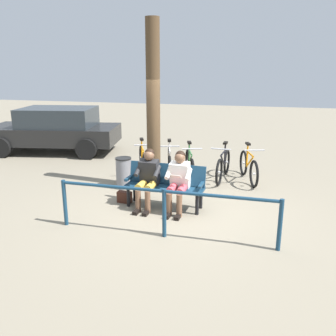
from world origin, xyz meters
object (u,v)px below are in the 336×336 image
(bicycle_black, at_px, (248,167))
(bicycle_red, at_px, (169,162))
(litter_bin, at_px, (124,173))
(bicycle_blue, at_px, (223,166))
(parked_car, at_px, (55,129))
(bicycle_purple, at_px, (190,165))
(person_reading, at_px, (179,179))
(tree_trunk, at_px, (153,107))
(bench, at_px, (166,182))
(bicycle_orange, at_px, (143,161))
(handbag, at_px, (125,197))
(person_companion, at_px, (148,176))

(bicycle_black, bearing_deg, bicycle_red, -104.85)
(litter_bin, xyz_separation_m, bicycle_blue, (-2.19, -1.24, -0.01))
(bicycle_black, bearing_deg, parked_car, -121.38)
(litter_bin, distance_m, bicycle_purple, 1.74)
(person_reading, bearing_deg, bicycle_blue, -102.55)
(tree_trunk, bearing_deg, person_reading, 125.07)
(bench, xyz_separation_m, bicycle_purple, (-0.12, -1.93, -0.15))
(bicycle_purple, height_order, bicycle_orange, same)
(handbag, xyz_separation_m, parked_car, (3.89, -3.83, 0.65))
(person_companion, xyz_separation_m, bicycle_orange, (0.84, -2.19, -0.30))
(person_companion, relative_size, bicycle_red, 0.73)
(bicycle_orange, bearing_deg, bicycle_purple, 61.98)
(litter_bin, bearing_deg, tree_trunk, -163.65)
(bench, relative_size, bicycle_black, 1.00)
(person_reading, distance_m, bicycle_orange, 2.69)
(bench, xyz_separation_m, person_reading, (-0.31, 0.18, 0.16))
(bench, height_order, bicycle_blue, bicycle_blue)
(person_reading, distance_m, tree_trunk, 1.96)
(tree_trunk, bearing_deg, parked_car, -32.93)
(person_companion, bearing_deg, tree_trunk, -75.99)
(person_companion, bearing_deg, person_reading, 179.95)
(person_reading, xyz_separation_m, bicycle_blue, (-0.64, -2.28, -0.31))
(bicycle_blue, relative_size, parked_car, 0.38)
(bicycle_purple, height_order, parked_car, parked_car)
(handbag, bearing_deg, person_reading, 173.03)
(bicycle_orange, bearing_deg, bench, 6.69)
(bicycle_purple, height_order, bicycle_red, same)
(person_reading, bearing_deg, litter_bin, -30.92)
(bicycle_blue, distance_m, bicycle_purple, 0.84)
(bench, relative_size, parked_car, 0.36)
(bicycle_purple, distance_m, bicycle_red, 0.59)
(bicycle_blue, distance_m, bicycle_orange, 2.12)
(bench, height_order, handbag, bench)
(bicycle_orange, bearing_deg, litter_bin, -26.74)
(handbag, xyz_separation_m, bicycle_black, (-2.46, -2.18, 0.24))
(tree_trunk, height_order, bicycle_red, tree_trunk)
(handbag, xyz_separation_m, bicycle_red, (-0.44, -2.11, 0.24))
(bicycle_red, bearing_deg, bicycle_blue, 75.77)
(bicycle_purple, distance_m, parked_car, 5.26)
(person_companion, height_order, parked_car, parked_car)
(person_companion, distance_m, bicycle_black, 2.99)
(tree_trunk, relative_size, bicycle_orange, 2.41)
(handbag, height_order, bicycle_orange, bicycle_orange)
(handbag, bearing_deg, bicycle_red, -101.81)
(bicycle_purple, relative_size, bicycle_red, 0.99)
(litter_bin, relative_size, bicycle_red, 0.45)
(person_reading, relative_size, handbag, 4.00)
(handbag, height_order, tree_trunk, tree_trunk)
(tree_trunk, distance_m, bicycle_red, 1.84)
(litter_bin, distance_m, bicycle_black, 3.09)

